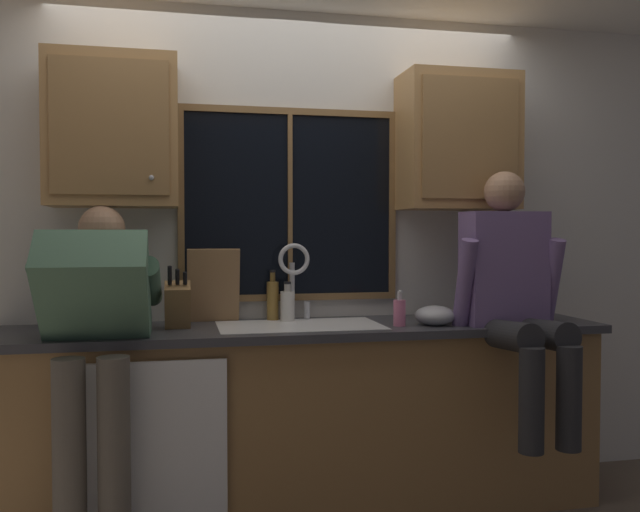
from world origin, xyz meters
name	(u,v)px	position (x,y,z in m)	size (l,w,h in m)	color
back_wall	(292,251)	(0.00, 0.06, 1.27)	(5.30, 0.12, 2.55)	silver
window_glass	(290,205)	(-0.03, -0.01, 1.52)	(1.10, 0.02, 0.95)	black
window_frame_top	(290,111)	(-0.03, -0.02, 2.02)	(1.17, 0.02, 0.04)	brown
window_frame_bottom	(290,297)	(-0.03, -0.02, 1.03)	(1.17, 0.02, 0.04)	brown
window_frame_left	(181,204)	(-0.59, -0.02, 1.52)	(0.04, 0.02, 0.95)	brown
window_frame_right	(392,206)	(0.54, -0.02, 1.52)	(0.04, 0.02, 0.95)	brown
window_mullion_center	(290,205)	(-0.03, -0.02, 1.52)	(0.02, 0.02, 0.95)	brown
lower_cabinet_run	(304,421)	(0.00, -0.29, 0.44)	(2.90, 0.58, 0.88)	olive
countertop	(305,330)	(0.00, -0.31, 0.90)	(2.96, 0.62, 0.04)	#38383D
dishwasher_front	(157,447)	(-0.71, -0.61, 0.46)	(0.60, 0.02, 0.74)	white
upper_cabinet_left	(113,132)	(-0.91, -0.17, 1.86)	(0.61, 0.36, 0.72)	#A87A47
upper_cabinet_right	(458,142)	(0.86, -0.17, 1.86)	(0.61, 0.36, 0.72)	#A87A47
sink	(300,345)	(-0.03, -0.30, 0.82)	(0.80, 0.46, 0.21)	silver
faucet	(295,272)	(-0.02, -0.12, 1.17)	(0.18, 0.09, 0.40)	silver
person_standing	(96,336)	(-0.95, -0.59, 0.94)	(0.53, 0.71, 1.50)	#595147
person_sitting_on_counter	(513,289)	(0.98, -0.57, 1.10)	(0.54, 0.60, 1.26)	#262628
knife_block	(178,306)	(-0.61, -0.28, 1.03)	(0.12, 0.18, 0.32)	olive
cutting_board	(213,286)	(-0.43, -0.09, 1.11)	(0.26, 0.02, 0.38)	#997047
mixing_bowl	(435,316)	(0.63, -0.42, 0.97)	(0.20, 0.20, 0.10)	#B7B7BC
soap_dispenser	(400,312)	(0.45, -0.42, 0.99)	(0.06, 0.07, 0.18)	pink
bottle_green_glass	(273,299)	(-0.13, -0.07, 1.03)	(0.06, 0.06, 0.26)	olive
bottle_tall_clear	(288,305)	(-0.06, -0.13, 1.00)	(0.07, 0.07, 0.20)	silver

